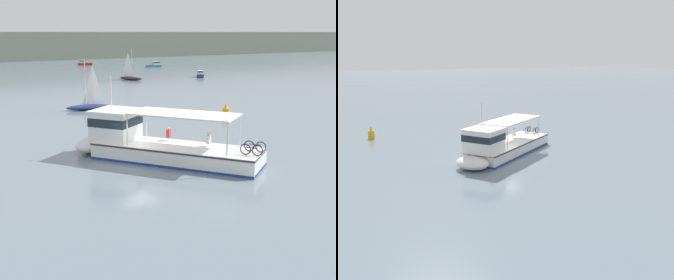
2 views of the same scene
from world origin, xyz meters
The scene contains 8 objects.
ground_plane centered at (0.00, 0.00, 0.00)m, with size 400.00×400.00×0.00m, color slate.
ferry_main centered at (1.29, -0.17, 1.01)m, with size 9.53×12.33×5.32m.
sailboat_mid_channel centered at (24.68, 45.79, 0.54)m, with size 3.25×4.95×5.40m.
sailboat_horizon_east centered at (5.78, 20.40, 0.54)m, with size 4.99×2.40×5.40m.
motorboat_far_right centered at (44.06, 69.41, 0.54)m, with size 3.82×2.25×1.26m.
motorboat_outer_anchorage centered at (37.96, 43.24, 0.54)m, with size 3.24×3.64×1.26m.
motorboat_off_bow centered at (32.64, 84.76, 0.54)m, with size 3.83×2.44×1.26m.
channel_buoy centered at (15.11, 8.94, 0.57)m, with size 0.70×0.70×1.40m.
Camera 1 is at (-13.75, -24.86, 8.09)m, focal length 49.11 mm.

